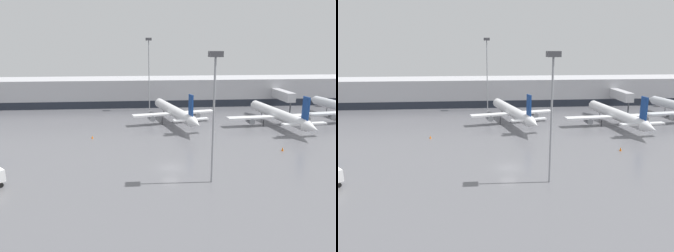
% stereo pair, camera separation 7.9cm
% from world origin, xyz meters
% --- Properties ---
extents(ground_plane, '(320.00, 320.00, 0.00)m').
position_xyz_m(ground_plane, '(0.00, 0.00, 0.00)').
color(ground_plane, slate).
extents(terminal_building, '(160.00, 28.28, 9.00)m').
position_xyz_m(terminal_building, '(0.16, 61.93, 4.49)').
color(terminal_building, '#B2B2B7').
rests_on(terminal_building, ground_plane).
extents(parked_jet_1, '(27.36, 33.60, 9.15)m').
position_xyz_m(parked_jet_1, '(30.55, 27.54, 2.74)').
color(parked_jet_1, white).
rests_on(parked_jet_1, ground_plane).
extents(parked_jet_2, '(22.21, 32.88, 9.25)m').
position_xyz_m(parked_jet_2, '(4.09, 31.93, 3.15)').
color(parked_jet_2, white).
rests_on(parked_jet_2, ground_plane).
extents(traffic_cone_0, '(0.45, 0.45, 0.77)m').
position_xyz_m(traffic_cone_0, '(22.73, 7.03, 0.38)').
color(traffic_cone_0, orange).
rests_on(traffic_cone_0, ground_plane).
extents(traffic_cone_1, '(0.46, 0.46, 0.63)m').
position_xyz_m(traffic_cone_1, '(-15.60, 19.18, 0.32)').
color(traffic_cone_1, orange).
rests_on(traffic_cone_1, ground_plane).
extents(apron_light_mast_1, '(1.80, 1.80, 22.23)m').
position_xyz_m(apron_light_mast_1, '(-1.85, 50.49, 17.09)').
color(apron_light_mast_1, gray).
rests_on(apron_light_mast_1, ground_plane).
extents(apron_light_mast_3, '(1.80, 1.80, 19.39)m').
position_xyz_m(apron_light_mast_3, '(5.59, -6.48, 15.19)').
color(apron_light_mast_3, gray).
rests_on(apron_light_mast_3, ground_plane).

